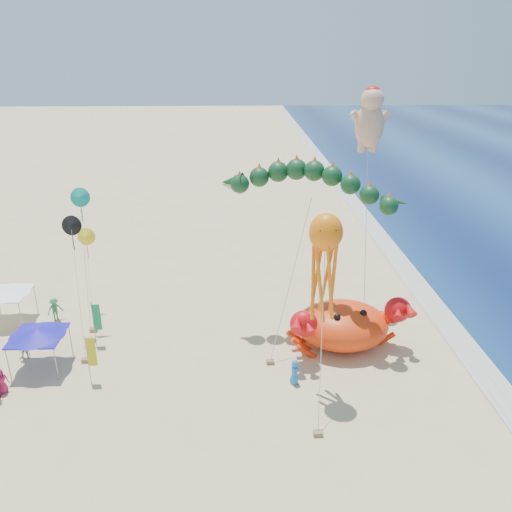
{
  "coord_description": "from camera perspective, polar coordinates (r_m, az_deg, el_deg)",
  "views": [
    {
      "loc": [
        -2.99,
        -26.82,
        18.4
      ],
      "look_at": [
        -2.0,
        2.0,
        6.5
      ],
      "focal_mm": 35.0,
      "sensor_mm": 36.0,
      "label": 1
    }
  ],
  "objects": [
    {
      "name": "small_kites",
      "position": [
        35.09,
        -23.63,
        0.69
      ],
      "size": [
        8.71,
        13.16,
        10.04
      ],
      "color": "#FF1CD6",
      "rests_on": "ground"
    },
    {
      "name": "crab_inflatable",
      "position": [
        33.89,
        9.89,
        -7.67
      ],
      "size": [
        8.28,
        6.37,
        3.63
      ],
      "color": "red",
      "rests_on": "ground"
    },
    {
      "name": "cherub_kite",
      "position": [
        37.0,
        12.93,
        15.12
      ],
      "size": [
        2.05,
        6.01,
        16.2
      ],
      "color": "#DDA887",
      "rests_on": "ground"
    },
    {
      "name": "feather_flags",
      "position": [
        33.64,
        -23.55,
        -8.81
      ],
      "size": [
        8.78,
        6.25,
        3.2
      ],
      "color": "gray",
      "rests_on": "ground"
    },
    {
      "name": "canopy_blue",
      "position": [
        33.59,
        -23.73,
        -8.04
      ],
      "size": [
        3.35,
        3.35,
        2.71
      ],
      "color": "gray",
      "rests_on": "ground"
    },
    {
      "name": "canopy_white",
      "position": [
        40.1,
        -26.72,
        -3.59
      ],
      "size": [
        3.34,
        3.34,
        2.71
      ],
      "color": "gray",
      "rests_on": "ground"
    },
    {
      "name": "foam_strip",
      "position": [
        35.81,
        23.54,
        -10.59
      ],
      "size": [
        320.0,
        320.0,
        0.0
      ],
      "primitive_type": "plane",
      "color": "silver",
      "rests_on": "ground"
    },
    {
      "name": "ground",
      "position": [
        32.67,
        3.71,
        -11.92
      ],
      "size": [
        320.0,
        320.0,
        0.0
      ],
      "primitive_type": "plane",
      "color": "#D1B784",
      "rests_on": "ground"
    },
    {
      "name": "dragon_kite",
      "position": [
        31.89,
        6.11,
        7.64
      ],
      "size": [
        11.65,
        6.7,
        11.61
      ],
      "color": "#0E361A",
      "rests_on": "ground"
    },
    {
      "name": "octopus_kite",
      "position": [
        26.7,
        7.82,
        -0.38
      ],
      "size": [
        1.79,
        5.09,
        10.69
      ],
      "color": "orange",
      "rests_on": "ground"
    },
    {
      "name": "beachgoers",
      "position": [
        34.43,
        -21.51,
        -10.0
      ],
      "size": [
        18.32,
        10.09,
        1.78
      ],
      "color": "red",
      "rests_on": "ground"
    }
  ]
}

